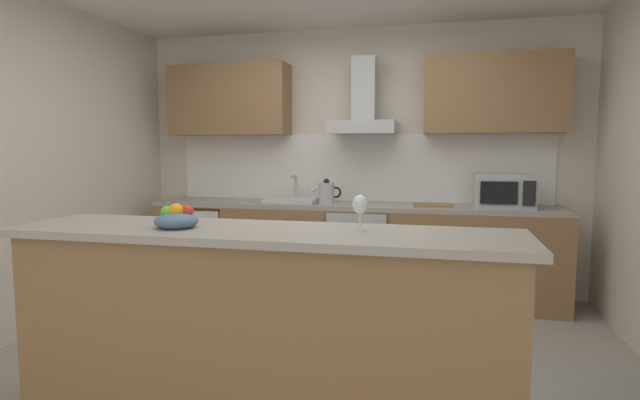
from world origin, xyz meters
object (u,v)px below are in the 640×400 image
Objects in this scene: kettle at (326,193)px; chopping_board at (433,205)px; wine_glass at (360,206)px; sink at (292,199)px; fruit_bowl at (176,219)px; oven at (361,250)px; microwave at (504,191)px; range_hood at (364,110)px; refrigerator at (206,246)px.

kettle is 0.85× the size of chopping_board.
kettle is 2.35m from wine_glass.
fruit_bowl is (0.11, -2.41, 0.13)m from sink.
oven is 1.60× the size of sink.
microwave is 1.47× the size of chopping_board.
range_hood is 2.69m from fruit_bowl.
range_hood is at bearing 26.55° from kettle.
wine_glass reaches higher than fruit_bowl.
kettle is (-0.33, -0.03, 0.55)m from oven.
wine_glass is (0.36, -2.28, 0.68)m from oven.
chopping_board is at bearing 179.60° from microwave.
oven is 2.35× the size of chopping_board.
sink is at bearing 172.75° from kettle.
wine_glass is 0.93m from fruit_bowl.
fruit_bowl is (-0.92, -0.12, -0.08)m from wine_glass.
fruit_bowl is at bearing -117.32° from chopping_board.
sink reaches higher than oven.
chopping_board is (0.99, 0.01, -0.09)m from kettle.
range_hood reaches higher than kettle.
microwave is 1.59m from kettle.
fruit_bowl is (1.04, -2.40, 0.64)m from refrigerator.
microwave is 1.73× the size of kettle.
kettle is 2.38m from fruit_bowl.
microwave is at bearing -0.50° from refrigerator.
sink reaches higher than fruit_bowl.
wine_glass is at bearing -65.73° from sink.
kettle reaches higher than chopping_board.
sink reaches higher than chopping_board.
wine_glass is (-0.91, -2.25, 0.09)m from microwave.
wine_glass is at bearing -81.61° from range_hood.
sink is 0.69× the size of range_hood.
kettle is (1.28, -0.03, 0.58)m from refrigerator.
kettle is 1.62× the size of wine_glass.
fruit_bowl is at bearing -95.80° from kettle.
wine_glass reaches higher than chopping_board.
refrigerator is 1.70× the size of sink.
sink is 2.81× the size of wine_glass.
fruit_bowl is (-0.57, -2.40, 0.60)m from oven.
microwave reaches higher than sink.
kettle is (-1.59, -0.01, -0.04)m from microwave.
oven is 1.60× the size of microwave.
kettle is 0.99m from chopping_board.
sink is (-0.68, 0.01, 0.47)m from oven.
chopping_board is (-0.60, 0.00, -0.14)m from microwave.
oven is 1.60m from refrigerator.
range_hood is at bearing 4.72° from refrigerator.
refrigerator is 1.05m from sink.
microwave is 2.81× the size of wine_glass.
fruit_bowl is at bearing -87.37° from sink.
kettle reaches higher than oven.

